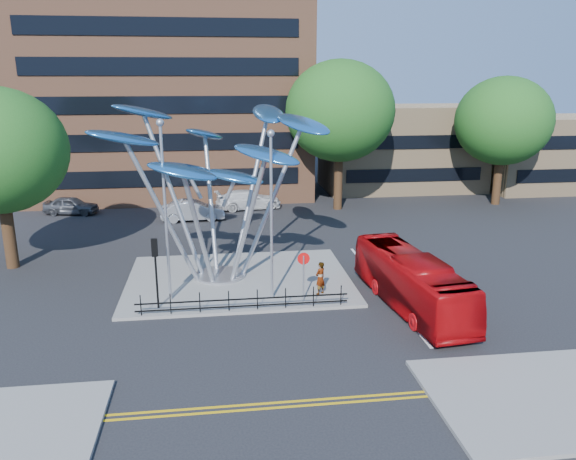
{
  "coord_description": "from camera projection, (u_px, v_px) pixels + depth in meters",
  "views": [
    {
      "loc": [
        -2.11,
        -22.87,
        10.88
      ],
      "look_at": [
        1.43,
        4.0,
        3.35
      ],
      "focal_mm": 35.0,
      "sensor_mm": 36.0,
      "label": 1
    }
  ],
  "objects": [
    {
      "name": "traffic_light_island",
      "position": [
        155.0,
        259.0,
        26.08
      ],
      "size": [
        0.28,
        0.18,
        3.42
      ],
      "color": "black",
      "rests_on": "traffic_island"
    },
    {
      "name": "brick_tower",
      "position": [
        166.0,
        27.0,
        50.82
      ],
      "size": [
        25.0,
        15.0,
        30.0
      ],
      "primitive_type": "cube",
      "color": "brown",
      "rests_on": "ground"
    },
    {
      "name": "no_entry_sign_island",
      "position": [
        304.0,
        268.0,
        27.19
      ],
      "size": [
        0.6,
        0.1,
        2.45
      ],
      "color": "#9EA0A5",
      "rests_on": "traffic_island"
    },
    {
      "name": "low_building_far",
      "position": [
        546.0,
        153.0,
        54.61
      ],
      "size": [
        12.0,
        8.0,
        7.0
      ],
      "primitive_type": "cube",
      "color": "tan",
      "rests_on": "ground"
    },
    {
      "name": "low_building_near",
      "position": [
        401.0,
        148.0,
        54.63
      ],
      "size": [
        15.0,
        8.0,
        8.0
      ],
      "primitive_type": "cube",
      "color": "tan",
      "rests_on": "ground"
    },
    {
      "name": "tree_far",
      "position": [
        503.0,
        121.0,
        46.91
      ],
      "size": [
        8.0,
        8.0,
        10.81
      ],
      "color": "black",
      "rests_on": "ground"
    },
    {
      "name": "street_lamp_left",
      "position": [
        164.0,
        196.0,
        26.37
      ],
      "size": [
        0.36,
        0.36,
        8.8
      ],
      "color": "#9EA0A5",
      "rests_on": "traffic_island"
    },
    {
      "name": "ground",
      "position": [
        268.0,
        327.0,
        25.02
      ],
      "size": [
        120.0,
        120.0,
        0.0
      ],
      "primitive_type": "plane",
      "color": "black",
      "rests_on": "ground"
    },
    {
      "name": "parked_car_mid",
      "position": [
        193.0,
        210.0,
        43.11
      ],
      "size": [
        4.9,
        1.92,
        1.59
      ],
      "primitive_type": "imported",
      "rotation": [
        0.0,
        0.0,
        1.62
      ],
      "color": "#ADB0B5",
      "rests_on": "ground"
    },
    {
      "name": "pedestrian",
      "position": [
        320.0,
        278.0,
        28.21
      ],
      "size": [
        0.74,
        0.7,
        1.7
      ],
      "primitive_type": "imported",
      "rotation": [
        0.0,
        0.0,
        3.79
      ],
      "color": "gray",
      "rests_on": "traffic_island"
    },
    {
      "name": "double_yellow_far",
      "position": [
        286.0,
        407.0,
        19.0
      ],
      "size": [
        40.0,
        0.12,
        0.01
      ],
      "primitive_type": "cube",
      "color": "gold",
      "rests_on": "ground"
    },
    {
      "name": "parked_car_left",
      "position": [
        71.0,
        205.0,
        45.08
      ],
      "size": [
        4.46,
        2.39,
        1.44
      ],
      "primitive_type": "imported",
      "rotation": [
        0.0,
        0.0,
        1.4
      ],
      "color": "#404248",
      "rests_on": "ground"
    },
    {
      "name": "double_yellow_near",
      "position": [
        285.0,
        402.0,
        19.29
      ],
      "size": [
        40.0,
        0.12,
        0.01
      ],
      "primitive_type": "cube",
      "color": "gold",
      "rests_on": "ground"
    },
    {
      "name": "traffic_island",
      "position": [
        239.0,
        280.0,
        30.61
      ],
      "size": [
        12.0,
        9.0,
        0.15
      ],
      "primitive_type": "cube",
      "color": "slate",
      "rests_on": "ground"
    },
    {
      "name": "tree_right",
      "position": [
        340.0,
        111.0,
        44.9
      ],
      "size": [
        8.8,
        8.8,
        12.11
      ],
      "color": "black",
      "rests_on": "ground"
    },
    {
      "name": "leaf_sculpture",
      "position": [
        215.0,
        154.0,
        29.3
      ],
      "size": [
        12.72,
        9.54,
        9.51
      ],
      "color": "#9EA0A5",
      "rests_on": "traffic_island"
    },
    {
      "name": "red_bus",
      "position": [
        411.0,
        281.0,
        26.92
      ],
      "size": [
        3.24,
        9.66,
        2.64
      ],
      "primitive_type": "imported",
      "rotation": [
        0.0,
        0.0,
        0.11
      ],
      "color": "#A8070B",
      "rests_on": "ground"
    },
    {
      "name": "parked_car_right",
      "position": [
        248.0,
        200.0,
        46.86
      ],
      "size": [
        5.71,
        3.01,
        1.58
      ],
      "primitive_type": "imported",
      "rotation": [
        0.0,
        0.0,
        1.72
      ],
      "color": "silver",
      "rests_on": "ground"
    },
    {
      "name": "pedestrian_railing_front",
      "position": [
        243.0,
        302.0,
        26.37
      ],
      "size": [
        10.0,
        0.06,
        1.0
      ],
      "color": "black",
      "rests_on": "traffic_island"
    },
    {
      "name": "street_lamp_right",
      "position": [
        271.0,
        201.0,
        26.59
      ],
      "size": [
        0.36,
        0.36,
        8.3
      ],
      "color": "#9EA0A5",
      "rests_on": "traffic_island"
    }
  ]
}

